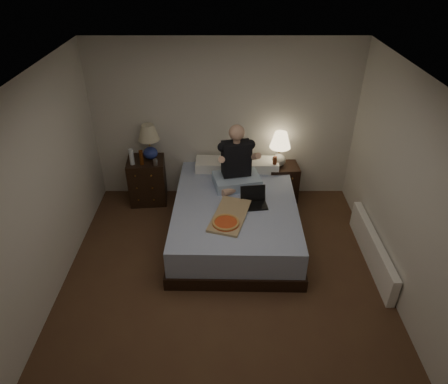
{
  "coord_description": "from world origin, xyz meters",
  "views": [
    {
      "loc": [
        -0.0,
        -3.42,
        3.64
      ],
      "look_at": [
        0.0,
        0.9,
        0.85
      ],
      "focal_mm": 32.0,
      "sensor_mm": 36.0,
      "label": 1
    }
  ],
  "objects_px": {
    "bed": "(235,217)",
    "laptop": "(255,199)",
    "lamp_left": "(149,142)",
    "person": "(237,157)",
    "pizza_box": "(226,223)",
    "water_bottle": "(132,157)",
    "soda_can": "(155,162)",
    "radiator": "(372,249)",
    "lamp_right": "(280,149)",
    "nightstand_right": "(282,182)",
    "beer_bottle_left": "(141,157)",
    "nightstand_left": "(148,180)",
    "beer_bottle_right": "(275,163)"
  },
  "relations": [
    {
      "from": "bed",
      "to": "laptop",
      "type": "distance_m",
      "value": 0.49
    },
    {
      "from": "lamp_left",
      "to": "person",
      "type": "xyz_separation_m",
      "value": [
        1.32,
        -0.52,
        0.01
      ]
    },
    {
      "from": "lamp_left",
      "to": "pizza_box",
      "type": "height_order",
      "value": "lamp_left"
    },
    {
      "from": "water_bottle",
      "to": "soda_can",
      "type": "height_order",
      "value": "water_bottle"
    },
    {
      "from": "lamp_left",
      "to": "radiator",
      "type": "xyz_separation_m",
      "value": [
        3.06,
        -1.52,
        -0.81
      ]
    },
    {
      "from": "lamp_left",
      "to": "water_bottle",
      "type": "xyz_separation_m",
      "value": [
        -0.25,
        -0.18,
        -0.16
      ]
    },
    {
      "from": "lamp_right",
      "to": "pizza_box",
      "type": "height_order",
      "value": "lamp_right"
    },
    {
      "from": "person",
      "to": "laptop",
      "type": "distance_m",
      "value": 0.67
    },
    {
      "from": "nightstand_right",
      "to": "soda_can",
      "type": "bearing_deg",
      "value": -178.63
    },
    {
      "from": "lamp_right",
      "to": "beer_bottle_left",
      "type": "bearing_deg",
      "value": -174.93
    },
    {
      "from": "lamp_right",
      "to": "laptop",
      "type": "relative_size",
      "value": 1.65
    },
    {
      "from": "bed",
      "to": "water_bottle",
      "type": "distance_m",
      "value": 1.8
    },
    {
      "from": "lamp_right",
      "to": "beer_bottle_left",
      "type": "distance_m",
      "value": 2.1
    },
    {
      "from": "laptop",
      "to": "lamp_right",
      "type": "bearing_deg",
      "value": 59.71
    },
    {
      "from": "pizza_box",
      "to": "soda_can",
      "type": "bearing_deg",
      "value": 146.17
    },
    {
      "from": "bed",
      "to": "nightstand_left",
      "type": "relative_size",
      "value": 3.06
    },
    {
      "from": "bed",
      "to": "lamp_left",
      "type": "bearing_deg",
      "value": 145.49
    },
    {
      "from": "soda_can",
      "to": "lamp_left",
      "type": "bearing_deg",
      "value": 115.41
    },
    {
      "from": "nightstand_right",
      "to": "soda_can",
      "type": "relative_size",
      "value": 6.04
    },
    {
      "from": "water_bottle",
      "to": "radiator",
      "type": "xyz_separation_m",
      "value": [
        3.31,
        -1.33,
        -0.65
      ]
    },
    {
      "from": "lamp_left",
      "to": "pizza_box",
      "type": "distance_m",
      "value": 1.92
    },
    {
      "from": "lamp_left",
      "to": "beer_bottle_left",
      "type": "xyz_separation_m",
      "value": [
        -0.11,
        -0.19,
        -0.17
      ]
    },
    {
      "from": "lamp_right",
      "to": "person",
      "type": "xyz_separation_m",
      "value": [
        -0.67,
        -0.52,
        0.14
      ]
    },
    {
      "from": "pizza_box",
      "to": "radiator",
      "type": "distance_m",
      "value": 1.95
    },
    {
      "from": "nightstand_left",
      "to": "radiator",
      "type": "relative_size",
      "value": 0.45
    },
    {
      "from": "water_bottle",
      "to": "soda_can",
      "type": "xyz_separation_m",
      "value": [
        0.35,
        -0.03,
        -0.07
      ]
    },
    {
      "from": "bed",
      "to": "radiator",
      "type": "distance_m",
      "value": 1.87
    },
    {
      "from": "water_bottle",
      "to": "beer_bottle_left",
      "type": "distance_m",
      "value": 0.14
    },
    {
      "from": "bed",
      "to": "lamp_right",
      "type": "distance_m",
      "value": 1.3
    },
    {
      "from": "soda_can",
      "to": "beer_bottle_left",
      "type": "relative_size",
      "value": 0.43
    },
    {
      "from": "beer_bottle_right",
      "to": "beer_bottle_left",
      "type": "bearing_deg",
      "value": -178.7
    },
    {
      "from": "beer_bottle_right",
      "to": "pizza_box",
      "type": "height_order",
      "value": "beer_bottle_right"
    },
    {
      "from": "water_bottle",
      "to": "radiator",
      "type": "bearing_deg",
      "value": -21.94
    },
    {
      "from": "beer_bottle_right",
      "to": "person",
      "type": "bearing_deg",
      "value": -146.96
    },
    {
      "from": "beer_bottle_left",
      "to": "beer_bottle_right",
      "type": "xyz_separation_m",
      "value": [
        2.01,
        0.05,
        -0.12
      ]
    },
    {
      "from": "water_bottle",
      "to": "soda_can",
      "type": "relative_size",
      "value": 2.5
    },
    {
      "from": "bed",
      "to": "nightstand_right",
      "type": "bearing_deg",
      "value": 50.96
    },
    {
      "from": "lamp_left",
      "to": "bed",
      "type": "bearing_deg",
      "value": -35.61
    },
    {
      "from": "beer_bottle_left",
      "to": "pizza_box",
      "type": "bearing_deg",
      "value": -45.78
    },
    {
      "from": "lamp_right",
      "to": "laptop",
      "type": "height_order",
      "value": "lamp_right"
    },
    {
      "from": "lamp_left",
      "to": "beer_bottle_right",
      "type": "height_order",
      "value": "lamp_left"
    },
    {
      "from": "nightstand_right",
      "to": "lamp_right",
      "type": "relative_size",
      "value": 1.08
    },
    {
      "from": "soda_can",
      "to": "beer_bottle_right",
      "type": "distance_m",
      "value": 1.8
    },
    {
      "from": "beer_bottle_left",
      "to": "beer_bottle_right",
      "type": "bearing_deg",
      "value": 1.3
    },
    {
      "from": "beer_bottle_left",
      "to": "person",
      "type": "bearing_deg",
      "value": -13.27
    },
    {
      "from": "bed",
      "to": "radiator",
      "type": "bearing_deg",
      "value": -17.46
    },
    {
      "from": "nightstand_right",
      "to": "person",
      "type": "distance_m",
      "value": 1.16
    },
    {
      "from": "person",
      "to": "pizza_box",
      "type": "bearing_deg",
      "value": -111.49
    },
    {
      "from": "lamp_left",
      "to": "soda_can",
      "type": "relative_size",
      "value": 5.6
    },
    {
      "from": "nightstand_left",
      "to": "beer_bottle_left",
      "type": "xyz_separation_m",
      "value": [
        -0.02,
        -0.14,
        0.48
      ]
    }
  ]
}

